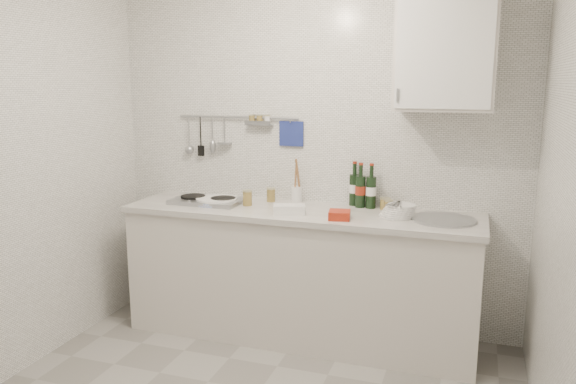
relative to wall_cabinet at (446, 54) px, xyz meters
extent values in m
cube|color=silver|center=(-0.90, 0.18, -0.70)|extent=(3.00, 0.02, 2.50)
cube|color=silver|center=(0.60, -1.22, -0.70)|extent=(0.02, 2.80, 2.50)
cube|color=beige|center=(-0.90, -0.12, -1.51)|extent=(2.40, 0.60, 0.88)
cube|color=silver|center=(-0.90, -0.12, -1.05)|extent=(2.44, 0.64, 0.04)
cube|color=black|center=(-0.90, -0.10, -1.90)|extent=(2.34, 0.52, 0.10)
cube|color=#93969B|center=(-1.60, -0.12, -1.01)|extent=(0.50, 0.32, 0.03)
cylinder|color=black|center=(-1.72, -0.12, -0.99)|extent=(0.18, 0.18, 0.01)
cylinder|color=black|center=(-1.48, -0.12, -0.99)|extent=(0.18, 0.18, 0.01)
cylinder|color=#93969B|center=(0.05, -0.12, -1.02)|extent=(0.40, 0.40, 0.02)
cylinder|color=#93969B|center=(0.05, -0.12, -1.08)|extent=(0.34, 0.34, 0.10)
cylinder|color=#93969B|center=(-1.47, 0.15, -0.43)|extent=(0.95, 0.02, 0.02)
cube|color=navy|center=(-1.06, 0.17, -0.54)|extent=(0.18, 0.02, 0.18)
cube|color=beige|center=(0.00, 0.01, 0.00)|extent=(0.60, 0.35, 0.70)
cube|color=white|center=(0.00, -0.18, 0.00)|extent=(0.56, 0.01, 0.66)
cylinder|color=#93969B|center=(-0.26, -0.19, -0.25)|extent=(0.01, 0.01, 0.08)
cylinder|color=#4E6AB2|center=(-1.54, -0.14, -1.02)|extent=(0.31, 0.31, 0.01)
cylinder|color=#4E6AB2|center=(-1.54, -0.13, -1.01)|extent=(0.30, 0.30, 0.01)
cylinder|color=#4E6AB2|center=(-1.53, -0.13, -0.99)|extent=(0.29, 0.29, 0.01)
cylinder|color=white|center=(-0.25, -0.12, -1.02)|extent=(0.22, 0.22, 0.01)
cylinder|color=white|center=(-0.24, -0.12, -1.01)|extent=(0.22, 0.22, 0.01)
cylinder|color=white|center=(-0.24, -0.11, -1.00)|extent=(0.21, 0.21, 0.01)
cylinder|color=white|center=(-0.23, -0.11, -0.99)|extent=(0.20, 0.20, 0.01)
cylinder|color=white|center=(-0.23, -0.11, -0.98)|extent=(0.20, 0.20, 0.01)
cylinder|color=white|center=(-0.22, -0.10, -0.97)|extent=(0.19, 0.19, 0.01)
cylinder|color=white|center=(-0.22, -0.10, -0.95)|extent=(0.19, 0.19, 0.01)
cube|color=white|center=(-0.93, -0.27, -1.00)|extent=(0.23, 0.17, 0.06)
cube|color=red|center=(-0.58, -0.30, -1.00)|extent=(0.15, 0.15, 0.06)
cylinder|color=white|center=(-0.99, 0.07, -0.97)|extent=(0.08, 0.08, 0.12)
cylinder|color=#8E5F39|center=(-0.98, 0.07, -0.82)|extent=(0.04, 0.06, 0.24)
cylinder|color=#8E5F39|center=(-1.00, 0.08, -0.83)|extent=(0.02, 0.04, 0.22)
cylinder|color=olive|center=(-1.18, 0.06, -0.98)|extent=(0.06, 0.06, 0.09)
cylinder|color=tan|center=(-1.18, 0.06, -0.93)|extent=(0.06, 0.06, 0.01)
cylinder|color=olive|center=(-0.35, 0.08, -0.99)|extent=(0.07, 0.07, 0.07)
cylinder|color=tan|center=(-0.35, 0.08, -0.95)|extent=(0.07, 0.07, 0.01)
cylinder|color=olive|center=(-0.32, 0.01, -0.99)|extent=(0.06, 0.06, 0.07)
cylinder|color=tan|center=(-0.32, 0.01, -0.95)|extent=(0.06, 0.06, 0.01)
cylinder|color=olive|center=(-1.29, -0.11, -0.98)|extent=(0.06, 0.06, 0.10)
cylinder|color=tan|center=(-1.29, -0.11, -0.92)|extent=(0.07, 0.07, 0.01)
camera|label=1|loc=(0.22, -3.69, -0.16)|focal=35.00mm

